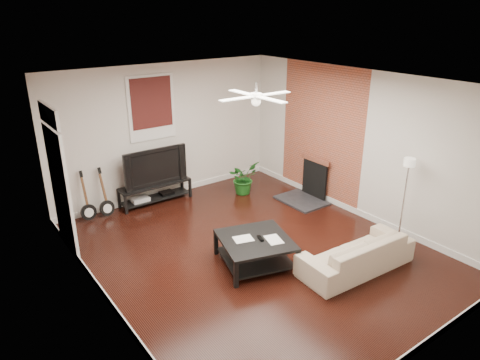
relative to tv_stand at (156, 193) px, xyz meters
name	(u,v)px	position (x,y,z in m)	size (l,w,h in m)	color
room	(255,173)	(0.44, -2.78, 1.19)	(5.01, 6.01, 2.81)	black
brick_accent	(321,134)	(2.93, -1.78, 1.19)	(0.02, 2.20, 2.80)	#AE5438
fireplace	(308,179)	(2.64, -1.78, 0.25)	(0.80, 1.10, 0.92)	black
window_back	(152,108)	(0.14, 0.19, 1.74)	(1.00, 0.06, 1.30)	#370F0F
door_left	(60,180)	(-2.02, -0.88, 1.04)	(0.08, 1.00, 2.50)	white
tv_stand	(156,193)	(0.00, 0.00, 0.00)	(1.50, 0.40, 0.42)	black
tv	(153,166)	(0.00, 0.02, 0.60)	(1.34, 0.18, 0.77)	black
coffee_table	(255,251)	(0.22, -3.10, 0.01)	(1.06, 1.06, 0.45)	black
sofa	(356,253)	(1.39, -4.13, 0.07)	(1.89, 0.74, 0.55)	tan
floor_lamp	(404,202)	(2.64, -4.03, 0.56)	(0.25, 0.25, 1.55)	silver
potted_plant	(243,178)	(1.77, -0.69, 0.15)	(0.64, 0.55, 0.71)	#195819
guitar_left	(87,197)	(-1.41, -0.03, 0.28)	(0.30, 0.21, 0.98)	black
guitar_right	(105,193)	(-1.06, -0.06, 0.28)	(0.30, 0.21, 0.98)	black
ceiling_fan	(256,96)	(0.44, -2.78, 2.39)	(1.24, 1.24, 0.32)	white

